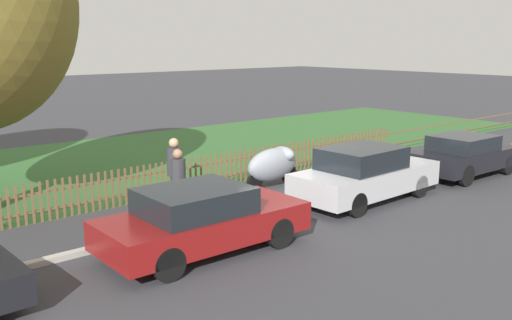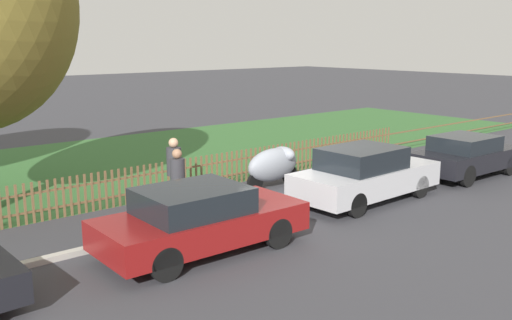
{
  "view_description": "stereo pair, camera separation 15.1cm",
  "coord_description": "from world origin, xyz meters",
  "px_view_note": "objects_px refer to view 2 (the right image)",
  "views": [
    {
      "loc": [
        -10.58,
        -10.49,
        4.24
      ],
      "look_at": [
        -0.82,
        0.96,
        1.1
      ],
      "focal_mm": 40.0,
      "sensor_mm": 36.0,
      "label": 1
    },
    {
      "loc": [
        -10.47,
        -10.59,
        4.24
      ],
      "look_at": [
        -0.82,
        0.96,
        1.1
      ],
      "focal_mm": 40.0,
      "sensor_mm": 36.0,
      "label": 2
    }
  ],
  "objects_px": {
    "parked_car_navy_estate": "(365,174)",
    "pedestrian_by_lamp": "(178,180)",
    "parked_car_black_saloon": "(199,219)",
    "parked_car_red_compact": "(467,155)",
    "pedestrian_near_fence": "(174,169)",
    "covered_motorcycle": "(274,164)"
  },
  "relations": [
    {
      "from": "parked_car_navy_estate",
      "to": "pedestrian_by_lamp",
      "type": "distance_m",
      "value": 5.1
    },
    {
      "from": "parked_car_red_compact",
      "to": "covered_motorcycle",
      "type": "height_order",
      "value": "parked_car_red_compact"
    },
    {
      "from": "parked_car_red_compact",
      "to": "pedestrian_near_fence",
      "type": "xyz_separation_m",
      "value": [
        -9.07,
        2.84,
        0.36
      ]
    },
    {
      "from": "covered_motorcycle",
      "to": "pedestrian_near_fence",
      "type": "height_order",
      "value": "pedestrian_near_fence"
    },
    {
      "from": "parked_car_navy_estate",
      "to": "parked_car_red_compact",
      "type": "height_order",
      "value": "parked_car_navy_estate"
    },
    {
      "from": "parked_car_red_compact",
      "to": "covered_motorcycle",
      "type": "distance_m",
      "value": 6.32
    },
    {
      "from": "parked_car_red_compact",
      "to": "pedestrian_by_lamp",
      "type": "height_order",
      "value": "pedestrian_by_lamp"
    },
    {
      "from": "parked_car_navy_estate",
      "to": "pedestrian_near_fence",
      "type": "distance_m",
      "value": 5.07
    },
    {
      "from": "parked_car_black_saloon",
      "to": "pedestrian_by_lamp",
      "type": "relative_size",
      "value": 2.47
    },
    {
      "from": "parked_car_black_saloon",
      "to": "covered_motorcycle",
      "type": "distance_m",
      "value": 5.55
    },
    {
      "from": "parked_car_black_saloon",
      "to": "covered_motorcycle",
      "type": "bearing_deg",
      "value": 33.46
    },
    {
      "from": "parked_car_navy_estate",
      "to": "pedestrian_by_lamp",
      "type": "relative_size",
      "value": 2.53
    },
    {
      "from": "parked_car_navy_estate",
      "to": "parked_car_red_compact",
      "type": "distance_m",
      "value": 4.74
    },
    {
      "from": "parked_car_red_compact",
      "to": "pedestrian_by_lamp",
      "type": "distance_m",
      "value": 9.72
    },
    {
      "from": "pedestrian_by_lamp",
      "to": "pedestrian_near_fence",
      "type": "bearing_deg",
      "value": -79.39
    },
    {
      "from": "parked_car_navy_estate",
      "to": "pedestrian_near_fence",
      "type": "height_order",
      "value": "pedestrian_near_fence"
    },
    {
      "from": "parked_car_navy_estate",
      "to": "parked_car_red_compact",
      "type": "xyz_separation_m",
      "value": [
        4.74,
        -0.22,
        -0.05
      ]
    },
    {
      "from": "parked_car_black_saloon",
      "to": "parked_car_red_compact",
      "type": "distance_m",
      "value": 10.31
    },
    {
      "from": "parked_car_navy_estate",
      "to": "pedestrian_by_lamp",
      "type": "xyz_separation_m",
      "value": [
        -4.78,
        1.76,
        0.25
      ]
    },
    {
      "from": "pedestrian_near_fence",
      "to": "pedestrian_by_lamp",
      "type": "xyz_separation_m",
      "value": [
        -0.44,
        -0.87,
        -0.06
      ]
    },
    {
      "from": "pedestrian_by_lamp",
      "to": "covered_motorcycle",
      "type": "bearing_deg",
      "value": -129.13
    },
    {
      "from": "parked_car_black_saloon",
      "to": "pedestrian_near_fence",
      "type": "relative_size",
      "value": 2.33
    }
  ]
}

